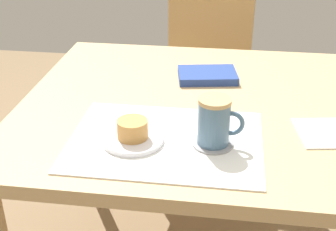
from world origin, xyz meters
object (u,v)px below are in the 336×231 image
pastry_plate (133,139)px  pastry (132,129)px  small_book (207,75)px  dining_table (202,126)px  wooden_chair (203,77)px  coffee_mug (215,121)px

pastry_plate → pastry: 0.03m
small_book → dining_table: bearing=-99.1°
dining_table → pastry: 0.31m
wooden_chair → pastry: (-0.11, -1.02, 0.29)m
pastry_plate → coffee_mug: coffee_mug is taller
small_book → pastry_plate: bearing=-119.6°
dining_table → coffee_mug: bearing=-80.0°
pastry → small_book: size_ratio=0.41×
pastry_plate → coffee_mug: (0.19, 0.01, 0.06)m
small_book → wooden_chair: bearing=84.4°
pastry → small_book: 0.44m
pastry_plate → small_book: 0.44m
wooden_chair → pastry: bearing=91.2°
pastry → pastry_plate: bearing=0.0°
coffee_mug → small_book: (-0.04, 0.40, -0.05)m
small_book → pastry: bearing=-119.6°
pastry → wooden_chair: bearing=84.1°
wooden_chair → small_book: wooden_chair is taller
wooden_chair → pastry: wooden_chair is taller
pastry_plate → coffee_mug: 0.20m
dining_table → small_book: bearing=90.7°
dining_table → wooden_chair: wooden_chair is taller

